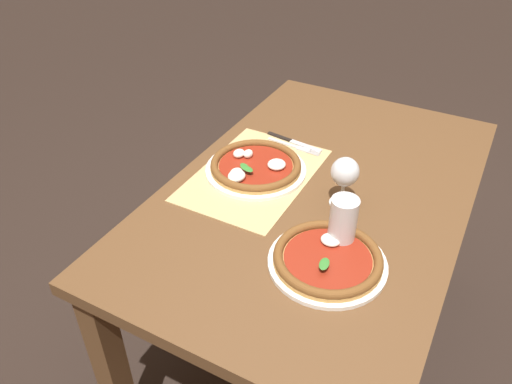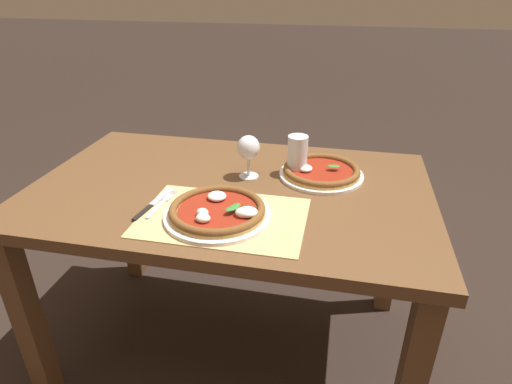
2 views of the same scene
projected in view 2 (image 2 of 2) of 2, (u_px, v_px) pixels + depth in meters
ground_plane at (235, 343)px, 1.80m from camera, size 24.00×24.00×0.00m
dining_table at (231, 213)px, 1.51m from camera, size 1.35×0.85×0.74m
paper_placemat at (223, 217)px, 1.27m from camera, size 0.49×0.33×0.00m
pizza_near at (218, 211)px, 1.26m from camera, size 0.32×0.32×0.05m
pizza_far at (321, 172)px, 1.52m from camera, size 0.30×0.30×0.04m
wine_glass at (248, 149)px, 1.48m from camera, size 0.08×0.08×0.16m
pint_glass at (297, 156)px, 1.52m from camera, size 0.07×0.07×0.15m
fork at (163, 203)px, 1.35m from camera, size 0.03×0.20×0.00m
knife at (153, 203)px, 1.34m from camera, size 0.05×0.22×0.01m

